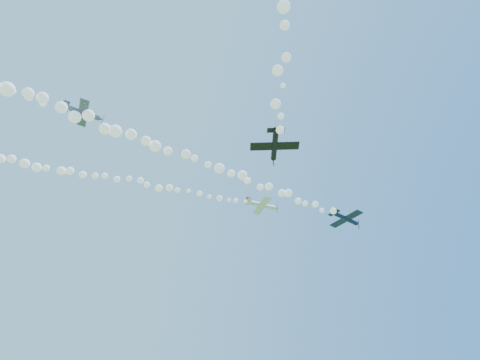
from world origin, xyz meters
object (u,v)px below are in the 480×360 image
object	(u,v)px
plane_black	(275,145)
plane_grey	(83,113)
plane_navy	(346,218)
plane_white	(262,205)

from	to	relation	value
plane_black	plane_grey	bearing A→B (deg)	82.18
plane_navy	plane_grey	xyz separation A→B (m)	(-52.61, -9.65, 1.01)
plane_white	plane_grey	distance (m)	42.01
plane_grey	plane_black	xyz separation A→B (m)	(24.94, -13.74, -10.23)
plane_white	plane_navy	world-z (taller)	plane_white
plane_navy	plane_grey	bearing A→B (deg)	179.42
plane_white	plane_grey	size ratio (longest dim) A/B	1.20
plane_white	plane_grey	bearing A→B (deg)	-150.89
plane_navy	plane_grey	size ratio (longest dim) A/B	1.24
plane_black	plane_navy	bearing A→B (deg)	-28.76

